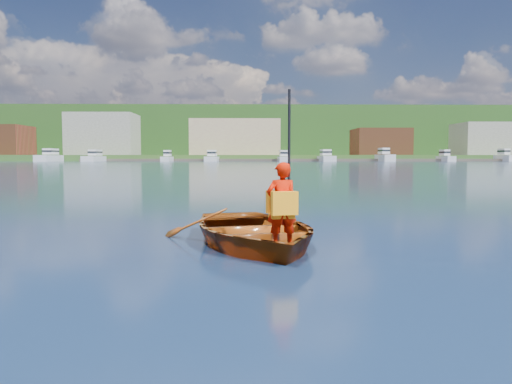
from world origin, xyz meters
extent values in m
plane|color=#0E2047|center=(0.00, 0.00, 0.00)|extent=(600.00, 600.00, 0.00)
imported|color=brown|center=(-1.07, 0.35, 0.21)|extent=(3.21, 3.92, 0.71)
imported|color=#C11200|center=(-0.71, -0.48, 0.66)|extent=(0.46, 0.36, 1.12)
cube|color=orange|center=(-0.68, -0.60, 0.70)|extent=(0.35, 0.18, 0.30)
cube|color=orange|center=(-0.74, -0.37, 0.70)|extent=(0.35, 0.16, 0.30)
cube|color=orange|center=(-0.71, -0.48, 0.52)|extent=(0.34, 0.29, 0.05)
cylinder|color=black|center=(-0.60, -0.30, 1.14)|extent=(0.04, 0.04, 2.08)
cube|color=#415F2B|center=(0.00, 190.00, 1.00)|extent=(400.00, 80.00, 2.00)
cube|color=#2E4F1D|center=(0.00, 240.00, 11.00)|extent=(400.00, 100.00, 22.00)
cube|color=#4F463B|center=(10.80, 148.00, 0.40)|extent=(159.94, 13.93, 0.80)
cube|color=gray|center=(-50.00, 165.00, 9.00)|extent=(22.00, 16.00, 14.00)
cube|color=tan|center=(-5.00, 165.00, 8.00)|extent=(30.00, 16.00, 12.00)
cube|color=brown|center=(45.00, 165.00, 6.50)|extent=(18.00, 16.00, 9.00)
cube|color=gray|center=(85.00, 165.00, 7.50)|extent=(26.00, 16.00, 11.00)
cube|color=silver|center=(-60.01, 143.00, 0.83)|extent=(3.82, 13.63, 2.09)
cube|color=silver|center=(-60.01, 144.36, 2.99)|extent=(2.67, 6.14, 1.80)
cube|color=black|center=(-60.01, 144.36, 3.09)|extent=(2.75, 6.41, 0.50)
cube|color=silver|center=(-46.70, 143.00, 0.71)|extent=(3.69, 13.18, 1.77)
cube|color=silver|center=(-46.70, 144.32, 2.67)|extent=(2.58, 5.93, 1.80)
cube|color=black|center=(-46.70, 144.32, 2.77)|extent=(2.66, 6.20, 0.50)
cube|color=silver|center=(-24.95, 143.00, 0.64)|extent=(2.60, 9.27, 1.60)
cube|color=silver|center=(-24.95, 143.93, 2.50)|extent=(1.82, 4.17, 1.80)
cube|color=black|center=(-24.95, 143.93, 2.60)|extent=(1.87, 4.36, 0.50)
cube|color=silver|center=(-11.55, 143.00, 0.66)|extent=(3.71, 13.25, 1.65)
cube|color=silver|center=(-11.55, 144.33, 2.55)|extent=(2.60, 5.96, 1.80)
cube|color=black|center=(-11.55, 144.33, 2.65)|extent=(2.67, 6.23, 0.50)
cube|color=silver|center=(10.00, 143.00, 0.64)|extent=(3.12, 11.14, 1.61)
cube|color=silver|center=(10.00, 144.11, 2.51)|extent=(2.18, 5.01, 1.80)
cube|color=black|center=(10.00, 144.11, 2.61)|extent=(2.25, 5.23, 0.50)
cube|color=silver|center=(22.87, 143.00, 0.73)|extent=(3.81, 13.59, 1.83)
cube|color=silver|center=(22.87, 144.36, 2.73)|extent=(2.66, 6.12, 1.80)
cube|color=black|center=(22.87, 144.36, 2.83)|extent=(2.74, 6.39, 0.50)
cube|color=silver|center=(40.57, 143.00, 0.92)|extent=(3.26, 11.65, 2.30)
cube|color=silver|center=(40.57, 144.16, 3.20)|extent=(2.28, 5.24, 1.80)
cube|color=black|center=(40.57, 144.16, 3.30)|extent=(2.35, 5.48, 0.50)
cube|color=silver|center=(59.11, 143.00, 0.71)|extent=(2.61, 9.31, 1.78)
cube|color=silver|center=(59.11, 143.93, 2.68)|extent=(1.82, 4.19, 1.80)
cube|color=black|center=(59.11, 143.93, 2.78)|extent=(1.88, 4.38, 0.50)
cube|color=silver|center=(77.29, 143.00, 0.85)|extent=(2.65, 9.47, 2.11)
cube|color=silver|center=(77.29, 143.95, 3.01)|extent=(1.86, 4.26, 1.80)
cube|color=black|center=(77.29, 143.95, 3.11)|extent=(1.91, 4.45, 0.50)
cylinder|color=#382314|center=(107.49, 276.58, 21.28)|extent=(0.80, 0.80, 3.94)
sphere|color=#1E4F1F|center=(107.49, 276.58, 26.53)|extent=(7.35, 7.35, 7.35)
cylinder|color=#382314|center=(-52.96, 205.06, 6.67)|extent=(0.80, 0.80, 3.32)
sphere|color=#1E4F1F|center=(-52.96, 205.06, 11.10)|extent=(6.20, 6.20, 6.20)
cylinder|color=#382314|center=(-106.44, 210.59, 7.32)|extent=(0.80, 0.80, 2.40)
sphere|color=#1E4F1F|center=(-106.44, 210.59, 10.52)|extent=(4.48, 4.48, 4.48)
cylinder|color=#382314|center=(-109.59, 266.66, 19.28)|extent=(0.80, 0.80, 3.89)
sphere|color=#1E4F1F|center=(-109.59, 266.66, 24.46)|extent=(7.26, 7.26, 7.26)
cylinder|color=#382314|center=(52.92, 259.47, 17.14)|extent=(0.80, 0.80, 2.49)
sphere|color=#1E4F1F|center=(52.92, 259.47, 20.47)|extent=(4.65, 4.65, 4.65)
cylinder|color=#382314|center=(101.85, 245.77, 15.24)|extent=(0.80, 0.80, 4.18)
sphere|color=#1E4F1F|center=(101.85, 245.77, 20.82)|extent=(7.80, 7.80, 7.80)
cylinder|color=#382314|center=(-82.52, 273.93, 20.06)|extent=(0.80, 0.80, 2.54)
sphere|color=#1E4F1F|center=(-82.52, 273.93, 23.45)|extent=(4.75, 4.75, 4.75)
cylinder|color=#382314|center=(-22.57, 202.26, 6.16)|extent=(0.80, 0.80, 3.41)
sphere|color=#1E4F1F|center=(-22.57, 202.26, 10.71)|extent=(6.37, 6.37, 6.37)
cylinder|color=#382314|center=(14.42, 197.31, 4.87)|extent=(0.80, 0.80, 2.81)
sphere|color=#1E4F1F|center=(14.42, 197.31, 8.61)|extent=(5.24, 5.24, 5.24)
cylinder|color=#382314|center=(41.97, 252.36, 16.07)|extent=(0.80, 0.80, 3.20)
sphere|color=#1E4F1F|center=(41.97, 252.36, 20.33)|extent=(5.97, 5.97, 5.97)
cylinder|color=#382314|center=(-72.99, 197.04, 4.72)|extent=(0.80, 0.80, 2.63)
sphere|color=#1E4F1F|center=(-72.99, 197.04, 8.23)|extent=(4.91, 4.91, 4.91)
cylinder|color=#382314|center=(75.10, 279.37, 21.48)|extent=(0.80, 0.80, 3.21)
sphere|color=#1E4F1F|center=(75.10, 279.37, 25.75)|extent=(5.98, 5.98, 5.98)
cylinder|color=#382314|center=(-62.59, 229.17, 11.42)|extent=(0.80, 0.80, 3.18)
sphere|color=#1E4F1F|center=(-62.59, 229.17, 15.66)|extent=(5.93, 5.93, 5.93)
camera|label=1|loc=(-1.16, -6.91, 1.29)|focal=35.00mm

